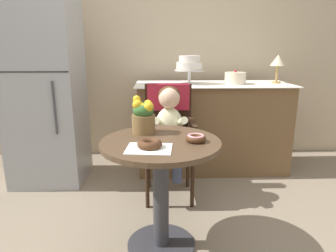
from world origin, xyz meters
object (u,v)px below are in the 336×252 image
at_px(wicker_chair, 169,122).
at_px(round_layer_cake, 235,78).
at_px(donut_mid, 150,143).
at_px(tiered_cake_stand, 189,65).
at_px(table_lamp, 278,61).
at_px(flower_vase, 143,115).
at_px(refrigerator, 45,93).
at_px(donut_front, 196,138).
at_px(seated_child, 169,122).
at_px(cafe_table, 161,174).

height_order(wicker_chair, round_layer_cake, round_layer_cake).
relative_size(donut_mid, tiered_cake_stand, 0.46).
distance_m(donut_mid, table_lamp, 1.96).
xyz_separation_m(flower_vase, refrigerator, (-0.94, 0.93, 0.01)).
xyz_separation_m(donut_front, refrigerator, (-1.26, 1.13, 0.11)).
distance_m(tiered_cake_stand, refrigerator, 1.39).
xyz_separation_m(donut_front, round_layer_cake, (0.56, 1.31, 0.21)).
bearing_deg(table_lamp, donut_front, -126.24).
height_order(wicker_chair, flower_vase, flower_vase).
height_order(seated_child, donut_mid, seated_child).
relative_size(donut_mid, round_layer_cake, 0.66).
bearing_deg(donut_front, round_layer_cake, 66.94).
bearing_deg(donut_mid, cafe_table, 64.47).
bearing_deg(donut_front, cafe_table, 172.69).
xyz_separation_m(donut_front, tiered_cake_stand, (0.10, 1.33, 0.34)).
relative_size(tiered_cake_stand, table_lamp, 1.05).
relative_size(seated_child, donut_mid, 5.26).
distance_m(donut_front, donut_mid, 0.29).
xyz_separation_m(donut_mid, refrigerator, (-0.99, 1.23, 0.10)).
xyz_separation_m(cafe_table, round_layer_cake, (0.76, 1.28, 0.45)).
distance_m(tiered_cake_stand, round_layer_cake, 0.48).
distance_m(cafe_table, refrigerator, 1.56).
height_order(donut_mid, flower_vase, flower_vase).
relative_size(tiered_cake_stand, round_layer_cake, 1.44).
xyz_separation_m(donut_front, donut_mid, (-0.27, -0.10, 0.00)).
distance_m(wicker_chair, refrigerator, 1.19).
distance_m(cafe_table, flower_vase, 0.39).
bearing_deg(tiered_cake_stand, seated_child, -108.14).
bearing_deg(wicker_chair, seated_child, -93.22).
relative_size(cafe_table, wicker_chair, 0.75).
distance_m(seated_child, tiered_cake_stand, 0.83).
bearing_deg(cafe_table, flower_vase, 121.30).
xyz_separation_m(donut_mid, round_layer_cake, (0.82, 1.41, 0.21)).
bearing_deg(seated_child, donut_mid, -100.70).
distance_m(round_layer_cake, table_lamp, 0.47).
distance_m(donut_front, refrigerator, 1.69).
bearing_deg(cafe_table, tiered_cake_stand, 76.84).
bearing_deg(donut_front, table_lamp, 53.76).
bearing_deg(seated_child, round_layer_cake, 44.31).
relative_size(round_layer_cake, refrigerator, 0.12).
xyz_separation_m(cafe_table, donut_front, (0.21, -0.03, 0.24)).
relative_size(cafe_table, donut_mid, 5.21).
relative_size(donut_front, table_lamp, 0.42).
xyz_separation_m(cafe_table, flower_vase, (-0.11, 0.17, 0.33)).
height_order(cafe_table, seated_child, seated_child).
bearing_deg(seated_child, wicker_chair, 90.00).
bearing_deg(donut_front, flower_vase, 147.27).
height_order(seated_child, donut_front, seated_child).
bearing_deg(flower_vase, seated_child, 67.11).
bearing_deg(refrigerator, donut_mid, -51.20).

